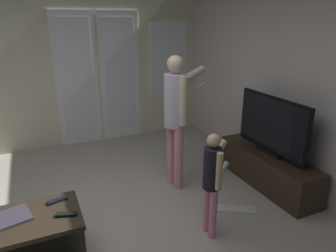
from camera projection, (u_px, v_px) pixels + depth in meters
The scene contains 12 objects.
ground_plane at pixel (89, 246), 2.89m from camera, with size 5.22×5.41×0.02m, color #A7A096.
wall_back_with_doors at pixel (57, 63), 4.78m from camera, with size 5.22×0.09×2.83m.
wall_right_plain at pixel (311, 77), 3.43m from camera, with size 0.06×5.41×2.80m.
coffee_table at pixel (14, 236), 2.48m from camera, with size 1.06×0.58×0.48m.
tv_stand at pixel (267, 169), 3.88m from camera, with size 0.41×1.46×0.43m.
flat_screen_tv at pixel (272, 126), 3.69m from camera, with size 0.08×1.11×0.72m.
person_adult at pixel (176, 111), 3.62m from camera, with size 0.69×0.49×1.63m.
person_child at pixel (212, 177), 2.84m from camera, with size 0.34×0.28×1.06m.
loose_keyboard at pixel (235, 209), 3.41m from camera, with size 0.45×0.33×0.02m.
laptop_closed at pixel (7, 219), 2.46m from camera, with size 0.34×0.26×0.02m, color #38323E.
tv_remote_black at pixel (58, 200), 2.71m from camera, with size 0.17×0.05×0.02m, color black.
dvd_remote_slim at pixel (67, 214), 2.52m from camera, with size 0.17×0.05×0.02m, color black.
Camera 1 is at (-0.29, -2.45, 2.01)m, focal length 32.77 mm.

